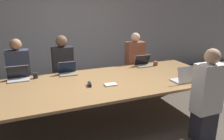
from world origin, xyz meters
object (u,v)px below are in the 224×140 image
(laptop_far_left, at_px, (18,76))
(person_near_right, at_px, (207,97))
(stapler, at_px, (90,84))
(laptop_far_midleft, at_px, (68,71))
(cup_near_right, at_px, (198,77))
(person_far_midleft, at_px, (63,71))
(laptop_near_right, at_px, (185,77))
(person_far_left, at_px, (20,77))
(person_far_right, at_px, (135,64))
(cup_far_right, at_px, (156,63))
(laptop_far_right, at_px, (143,63))
(cup_far_left, at_px, (36,75))

(laptop_far_left, bearing_deg, person_near_right, -34.18)
(stapler, bearing_deg, laptop_far_midleft, 113.92)
(cup_near_right, bearing_deg, person_near_right, -121.40)
(person_far_midleft, height_order, laptop_far_left, person_far_midleft)
(laptop_near_right, bearing_deg, cup_near_right, -177.69)
(person_far_left, xyz_separation_m, person_near_right, (2.50, -2.06, 0.01))
(laptop_far_midleft, bearing_deg, laptop_far_left, -179.56)
(laptop_far_midleft, xyz_separation_m, person_far_right, (1.58, 0.36, -0.13))
(laptop_far_midleft, height_order, person_far_right, person_far_right)
(cup_far_right, distance_m, laptop_near_right, 1.08)
(laptop_far_midleft, bearing_deg, laptop_far_right, -0.66)
(person_far_left, bearing_deg, person_near_right, -39.54)
(laptop_far_midleft, relative_size, laptop_far_right, 0.95)
(laptop_far_left, relative_size, person_near_right, 0.26)
(person_far_left, bearing_deg, cup_far_left, -54.67)
(person_far_left, height_order, cup_far_right, person_far_left)
(laptop_far_right, relative_size, cup_near_right, 3.74)
(laptop_far_right, bearing_deg, person_far_midleft, 166.68)
(laptop_far_midleft, relative_size, cup_far_left, 3.28)
(person_far_right, distance_m, person_near_right, 2.07)
(laptop_far_right, distance_m, laptop_near_right, 1.15)
(person_far_midleft, bearing_deg, cup_far_left, -144.73)
(laptop_far_left, distance_m, laptop_far_right, 2.42)
(person_near_right, bearing_deg, cup_far_left, -37.06)
(cup_far_left, relative_size, laptop_far_right, 0.29)
(person_far_left, height_order, laptop_near_right, person_far_left)
(cup_near_right, bearing_deg, laptop_far_midleft, 150.13)
(cup_far_right, bearing_deg, laptop_far_left, 178.18)
(laptop_far_left, relative_size, laptop_near_right, 0.98)
(cup_far_right, xyz_separation_m, laptop_near_right, (-0.13, -1.07, 0.03))
(stapler, bearing_deg, person_near_right, -24.52)
(person_far_midleft, relative_size, cup_far_right, 15.35)
(laptop_far_midleft, height_order, cup_far_left, laptop_far_midleft)
(laptop_near_right, distance_m, cup_near_right, 0.29)
(laptop_far_midleft, relative_size, person_far_right, 0.24)
(laptop_far_right, xyz_separation_m, cup_far_right, (0.26, -0.07, -0.02))
(laptop_far_left, relative_size, stapler, 2.31)
(laptop_near_right, bearing_deg, person_far_left, -30.78)
(cup_far_right, distance_m, stapler, 1.77)
(person_far_left, relative_size, person_near_right, 0.99)
(cup_near_right, bearing_deg, laptop_near_right, -177.69)
(person_near_right, height_order, stapler, person_near_right)
(person_far_right, bearing_deg, person_far_midleft, 179.79)
(laptop_far_right, bearing_deg, laptop_far_left, 179.72)
(laptop_far_midleft, distance_m, person_far_midleft, 0.38)
(laptop_far_left, bearing_deg, person_far_left, 88.82)
(person_near_right, bearing_deg, person_far_midleft, -50.83)
(laptop_far_left, height_order, person_near_right, person_near_right)
(person_far_right, height_order, person_near_right, person_near_right)
(person_far_midleft, bearing_deg, laptop_far_left, -155.87)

